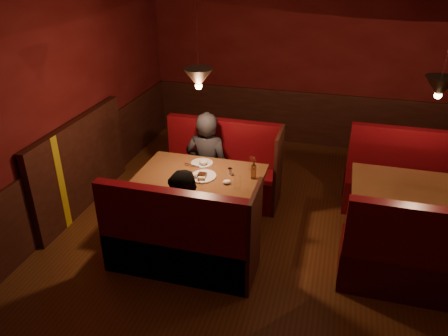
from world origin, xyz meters
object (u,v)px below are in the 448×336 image
(second_bench_far, at_px, (405,186))
(diner_a, at_px, (207,147))
(diner_b, at_px, (186,207))
(main_bench_far, at_px, (223,174))
(second_table, at_px, (413,202))
(second_bench_near, at_px, (421,265))
(main_table, at_px, (203,187))
(main_bench_near, at_px, (180,245))

(second_bench_far, xyz_separation_m, diner_a, (-2.75, -0.53, 0.50))
(diner_a, xyz_separation_m, diner_b, (0.19, -1.40, -0.10))
(main_bench_far, bearing_deg, second_table, -11.92)
(second_bench_far, height_order, second_bench_near, same)
(second_table, bearing_deg, main_bench_far, 168.08)
(second_bench_near, height_order, diner_b, diner_b)
(diner_b, bearing_deg, second_bench_near, -0.30)
(main_table, bearing_deg, second_table, 7.72)
(second_bench_far, relative_size, diner_b, 1.06)
(main_bench_near, bearing_deg, second_bench_far, 39.45)
(main_bench_near, height_order, second_table, main_bench_near)
(second_bench_near, height_order, diner_a, diner_a)
(second_bench_near, distance_m, diner_b, 2.59)
(second_table, distance_m, second_bench_near, 0.92)
(main_table, height_order, diner_b, diner_b)
(main_bench_near, bearing_deg, main_table, 91.08)
(main_table, relative_size, second_bench_far, 0.95)
(second_table, xyz_separation_m, second_bench_far, (0.03, 0.89, -0.25))
(main_table, xyz_separation_m, second_table, (2.56, 0.35, -0.02))
(second_bench_near, xyz_separation_m, diner_a, (-2.75, 1.24, 0.50))
(main_bench_far, xyz_separation_m, diner_b, (0.02, -1.58, 0.40))
(second_bench_far, relative_size, diner_a, 0.94)
(main_bench_far, xyz_separation_m, diner_a, (-0.18, -0.18, 0.50))
(main_table, height_order, second_bench_far, second_bench_far)
(main_table, xyz_separation_m, main_bench_near, (0.02, -0.89, -0.27))
(main_bench_far, bearing_deg, main_table, -91.09)
(main_table, bearing_deg, diner_b, -87.14)
(second_table, xyz_separation_m, second_bench_near, (0.03, -0.89, -0.25))
(second_bench_far, bearing_deg, diner_a, -169.06)
(diner_a, height_order, diner_b, diner_a)
(second_bench_near, xyz_separation_m, diner_b, (-2.56, -0.16, 0.40))
(diner_a, distance_m, diner_b, 1.42)
(second_bench_far, bearing_deg, main_bench_near, -140.55)
(main_bench_near, height_order, second_bench_far, second_bench_far)
(second_bench_near, relative_size, diner_b, 1.06)
(main_bench_far, bearing_deg, main_bench_near, -90.00)
(main_bench_far, xyz_separation_m, second_bench_far, (2.57, 0.35, 0.00))
(main_bench_near, relative_size, second_table, 1.16)
(second_table, bearing_deg, diner_a, 172.58)
(second_bench_far, bearing_deg, second_table, -92.20)
(second_table, height_order, second_bench_far, second_bench_far)
(diner_b, bearing_deg, main_bench_near, -99.41)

